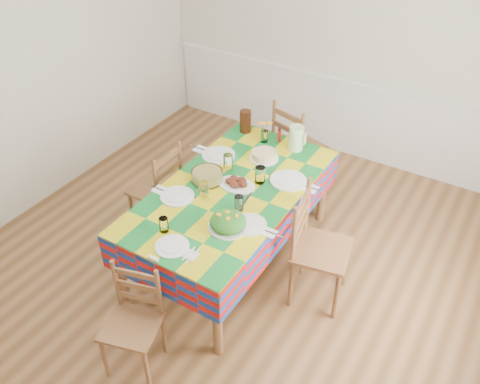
% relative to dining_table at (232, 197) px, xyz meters
% --- Properties ---
extents(room, '(4.58, 5.08, 2.78)m').
position_rel_dining_table_xyz_m(room, '(0.04, -0.20, 0.64)').
color(room, brown).
rests_on(room, ground).
extents(wainscot, '(4.41, 0.06, 0.92)m').
position_rel_dining_table_xyz_m(wainscot, '(0.04, 2.28, -0.22)').
color(wainscot, white).
rests_on(wainscot, room).
extents(dining_table, '(1.10, 2.04, 0.80)m').
position_rel_dining_table_xyz_m(dining_table, '(0.00, 0.00, 0.00)').
color(dining_table, brown).
rests_on(dining_table, room).
extents(setting_near_head, '(0.41, 0.28, 0.12)m').
position_rel_dining_table_xyz_m(setting_near_head, '(-0.04, -0.79, 0.12)').
color(setting_near_head, white).
rests_on(setting_near_head, dining_table).
extents(setting_left_near, '(0.52, 0.31, 0.14)m').
position_rel_dining_table_xyz_m(setting_left_near, '(-0.26, -0.28, 0.12)').
color(setting_left_near, white).
rests_on(setting_left_near, dining_table).
extents(setting_left_far, '(0.56, 0.33, 0.15)m').
position_rel_dining_table_xyz_m(setting_left_far, '(-0.31, 0.33, 0.12)').
color(setting_left_far, white).
rests_on(setting_left_far, dining_table).
extents(setting_right_near, '(0.50, 0.29, 0.13)m').
position_rel_dining_table_xyz_m(setting_right_near, '(0.31, -0.28, 0.12)').
color(setting_right_near, white).
rests_on(setting_right_near, dining_table).
extents(setting_right_far, '(0.60, 0.34, 0.15)m').
position_rel_dining_table_xyz_m(setting_right_far, '(0.29, 0.30, 0.12)').
color(setting_right_far, white).
rests_on(setting_right_far, dining_table).
extents(meat_platter, '(0.33, 0.24, 0.06)m').
position_rel_dining_table_xyz_m(meat_platter, '(0.01, 0.06, 0.11)').
color(meat_platter, white).
rests_on(meat_platter, dining_table).
extents(salad_platter, '(0.31, 0.31, 0.13)m').
position_rel_dining_table_xyz_m(salad_platter, '(0.24, -0.43, 0.14)').
color(salad_platter, white).
rests_on(salad_platter, dining_table).
extents(pasta_bowl, '(0.27, 0.27, 0.10)m').
position_rel_dining_table_xyz_m(pasta_bowl, '(-0.24, -0.00, 0.14)').
color(pasta_bowl, white).
rests_on(pasta_bowl, dining_table).
extents(cake, '(0.27, 0.27, 0.07)m').
position_rel_dining_table_xyz_m(cake, '(0.01, 0.55, 0.12)').
color(cake, white).
rests_on(cake, dining_table).
extents(serving_utensils, '(0.13, 0.30, 0.01)m').
position_rel_dining_table_xyz_m(serving_utensils, '(0.16, -0.10, 0.09)').
color(serving_utensils, black).
rests_on(serving_utensils, dining_table).
extents(flower_vase, '(0.14, 0.12, 0.23)m').
position_rel_dining_table_xyz_m(flower_vase, '(-0.14, 0.82, 0.18)').
color(flower_vase, white).
rests_on(flower_vase, dining_table).
extents(hot_sauce, '(0.04, 0.04, 0.15)m').
position_rel_dining_table_xyz_m(hot_sauce, '(-0.02, 0.89, 0.16)').
color(hot_sauce, '#AC1C0D').
rests_on(hot_sauce, dining_table).
extents(green_pitcher, '(0.14, 0.14, 0.24)m').
position_rel_dining_table_xyz_m(green_pitcher, '(0.17, 0.85, 0.21)').
color(green_pitcher, '#B9E5A2').
rests_on(green_pitcher, dining_table).
extents(tea_pitcher, '(0.11, 0.11, 0.22)m').
position_rel_dining_table_xyz_m(tea_pitcher, '(-0.40, 0.89, 0.20)').
color(tea_pitcher, black).
rests_on(tea_pitcher, dining_table).
extents(name_card, '(0.08, 0.03, 0.02)m').
position_rel_dining_table_xyz_m(name_card, '(-0.02, -1.00, 0.10)').
color(name_card, white).
rests_on(name_card, dining_table).
extents(chair_near, '(0.47, 0.45, 0.87)m').
position_rel_dining_table_xyz_m(chair_near, '(-0.01, -1.29, -0.28)').
color(chair_near, brown).
rests_on(chair_near, room).
extents(chair_far, '(0.57, 0.56, 1.04)m').
position_rel_dining_table_xyz_m(chair_far, '(-0.01, 1.29, -0.19)').
color(chair_far, brown).
rests_on(chair_far, room).
extents(chair_left, '(0.41, 0.43, 0.96)m').
position_rel_dining_table_xyz_m(chair_left, '(-0.82, 0.00, -0.23)').
color(chair_left, brown).
rests_on(chair_left, room).
extents(chair_right, '(0.52, 0.54, 1.05)m').
position_rel_dining_table_xyz_m(chair_right, '(0.81, -0.01, -0.19)').
color(chair_right, brown).
rests_on(chair_right, room).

